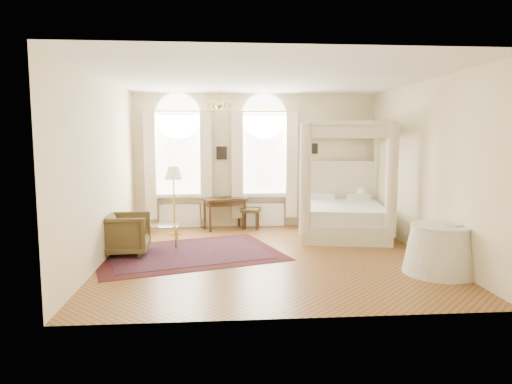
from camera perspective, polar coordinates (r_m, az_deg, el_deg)
ground at (r=8.70m, az=1.55°, el=-8.00°), size 6.00×6.00×0.00m
room_walls at (r=8.41m, az=1.59°, el=5.15°), size 6.00×6.00×6.00m
window_left at (r=11.30m, az=-9.64°, el=2.99°), size 1.62×0.27×3.29m
window_right at (r=11.31m, az=1.03°, el=3.09°), size 1.62×0.27×3.29m
chandelier at (r=9.58m, az=-4.63°, el=10.88°), size 0.51×0.45×0.50m
wall_pictures at (r=11.38m, az=0.42°, el=5.14°), size 2.54×0.03×0.39m
canopy_bed at (r=10.60m, az=10.81°, el=-2.21°), size 2.32×2.67×2.56m
nightstand at (r=11.79m, az=13.28°, el=-2.75°), size 0.44×0.41×0.60m
nightstand_lamp at (r=11.68m, az=12.97°, el=-0.09°), size 0.26×0.26×0.38m
writing_desk at (r=11.09m, az=-3.92°, el=-1.32°), size 1.14×0.86×0.77m
laptop at (r=11.12m, az=-3.97°, el=-0.66°), size 0.33×0.23×0.03m
stool at (r=11.16m, az=-0.68°, el=-2.48°), size 0.52×0.52×0.51m
armchair at (r=9.07m, az=-15.96°, el=-5.07°), size 0.90×0.87×0.79m
coffee_table at (r=9.52m, az=-11.65°, el=-4.33°), size 0.67×0.47×0.45m
floor_lamp at (r=10.58m, az=-10.27°, el=1.94°), size 0.41×0.41×1.58m
oriental_rug at (r=8.96m, az=-8.50°, el=-7.59°), size 4.00×3.37×0.01m
side_table at (r=8.13m, az=22.02°, el=-6.68°), size 1.18×1.18×0.81m
book at (r=8.02m, az=23.06°, el=-3.83°), size 0.24×0.28×0.02m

